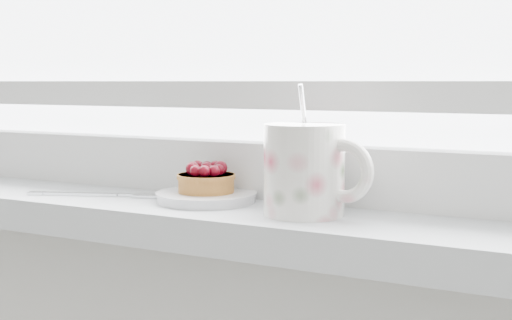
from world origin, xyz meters
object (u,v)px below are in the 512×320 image
Objects in this scene: saucer at (206,197)px; fork at (105,194)px; floral_mug at (307,168)px; raspberry_tart at (206,179)px.

saucer is 0.14m from fork.
fork is (-0.28, -0.00, -0.05)m from floral_mug.
saucer is 0.62× the size of fork.
fork is at bearing -170.39° from raspberry_tart.
raspberry_tart is 0.50× the size of floral_mug.
saucer reaches higher than fork.
fork is (-0.14, -0.02, -0.03)m from raspberry_tart.
raspberry_tart is 0.14m from fork.
raspberry_tart is 0.15m from floral_mug.
saucer is 0.86× the size of floral_mug.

